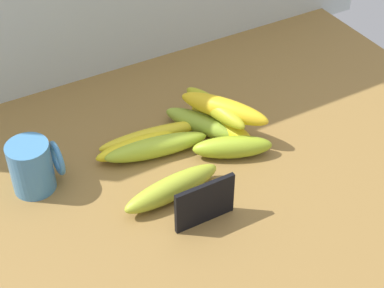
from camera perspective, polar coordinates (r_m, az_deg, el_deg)
The scene contains 12 objects.
counter_top at distance 117.44cm, azimuth 2.39°, elevation -2.12°, with size 110.00×76.00×3.00cm, color olive.
chalkboard_sign at distance 102.84cm, azimuth 1.16°, elevation -5.58°, with size 11.00×1.80×8.40cm.
coffee_mug at distance 111.55cm, azimuth -14.45°, elevation -2.01°, with size 9.03×7.53×9.72cm.
banana_0 at distance 116.61cm, azimuth 3.62°, elevation -0.16°, with size 15.07×4.29×4.29cm, color #98B327.
banana_1 at distance 119.60cm, azimuth -3.83°, elevation 0.72°, with size 20.79×3.26×3.26cm, color yellow.
banana_2 at distance 117.59cm, azimuth -5.15°, elevation -0.15°, with size 16.48×3.35×3.35cm, color yellow.
banana_3 at distance 121.35cm, azimuth 2.74°, elevation 1.74°, with size 16.40×4.23×4.23cm, color yellow.
banana_4 at distance 116.49cm, azimuth -3.31°, elevation -0.28°, with size 19.99×4.01×4.01cm, color #A5C030.
banana_5 at distance 121.56cm, azimuth 1.04°, elevation 1.84°, with size 17.07×4.12×4.12cm, color #95B334.
banana_6 at distance 107.97cm, azimuth -1.85°, elevation -4.08°, with size 19.12×4.36×4.36cm, color #A7B72E.
banana_7 at distance 118.66cm, azimuth 2.97°, elevation 3.27°, with size 18.30×4.15×4.15cm, color yellow.
banana_8 at distance 119.37cm, azimuth 2.12°, elevation 3.38°, with size 16.41×3.55×3.55cm, color gold.
Camera 1 is at (-46.84, -73.00, 80.68)cm, focal length 57.88 mm.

